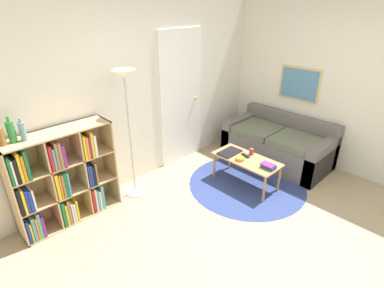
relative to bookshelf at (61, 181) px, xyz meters
The scene contains 16 objects.
ground_plane 2.53m from the bookshelf, 55.63° to the right, with size 14.00×14.00×0.00m, color tan.
wall_back 1.62m from the bookshelf, ahead, with size 7.35×0.11×2.60m.
wall_right 3.78m from the bookshelf, 14.43° to the right, with size 0.08×5.23×2.60m.
rug 2.49m from the bookshelf, 26.13° to the right, with size 1.67×1.67×0.01m.
bookshelf is the anchor object (origin of this frame).
floor_lamp 1.24m from the bookshelf, ahead, with size 0.27×0.27×1.70m.
couch 3.33m from the bookshelf, 16.94° to the right, with size 0.86×1.66×0.73m.
coffee_table 2.42m from the bookshelf, 25.44° to the right, with size 0.45×0.95×0.41m.
laptop 2.27m from the bookshelf, 19.58° to the right, with size 0.34×0.22×0.02m.
bowl 2.30m from the bookshelf, 25.93° to the right, with size 0.12×0.12×0.04m.
book_stack_on_table 2.57m from the bookshelf, 32.94° to the right, with size 0.13×0.19×0.06m.
cup 2.53m from the bookshelf, 23.53° to the right, with size 0.06×0.06×0.09m.
remote 2.43m from the bookshelf, 23.99° to the right, with size 0.08×0.15×0.02m.
bottle_left 0.82m from the bookshelf, behind, with size 0.06×0.06×0.23m.
bottle_middle 0.79m from the bookshelf, behind, with size 0.07×0.07×0.27m.
bottle_right 0.74m from the bookshelf, behind, with size 0.06×0.06×0.24m.
Camera 1 is at (-2.35, -1.10, 2.41)m, focal length 28.00 mm.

